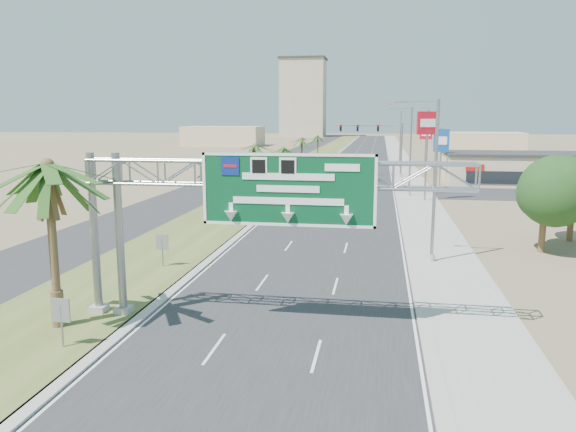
{
  "coord_description": "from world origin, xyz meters",
  "views": [
    {
      "loc": [
        4.2,
        -12.92,
        8.94
      ],
      "look_at": [
        -0.16,
        13.5,
        4.2
      ],
      "focal_mm": 35.0,
      "sensor_mm": 36.0,
      "label": 1
    }
  ],
  "objects_px": {
    "car_mid_lane": "(325,196)",
    "car_far": "(334,166)",
    "signal_mast": "(388,145)",
    "car_right_lane": "(362,182)",
    "pole_sign_red_near": "(428,129)",
    "car_left_lane": "(290,212)",
    "pole_sign_red_far": "(426,137)",
    "store_building": "(515,170)",
    "pole_sign_blue": "(441,143)",
    "palm_near": "(47,167)",
    "sign_gantry": "(253,186)"
  },
  "relations": [
    {
      "from": "car_left_lane",
      "to": "signal_mast",
      "type": "bearing_deg",
      "value": 81.97
    },
    {
      "from": "pole_sign_red_near",
      "to": "car_mid_lane",
      "type": "bearing_deg",
      "value": -164.46
    },
    {
      "from": "pole_sign_blue",
      "to": "car_mid_lane",
      "type": "bearing_deg",
      "value": -126.78
    },
    {
      "from": "pole_sign_red_near",
      "to": "pole_sign_red_far",
      "type": "height_order",
      "value": "pole_sign_red_near"
    },
    {
      "from": "sign_gantry",
      "to": "store_building",
      "type": "relative_size",
      "value": 0.93
    },
    {
      "from": "car_mid_lane",
      "to": "car_far",
      "type": "bearing_deg",
      "value": 86.74
    },
    {
      "from": "sign_gantry",
      "to": "signal_mast",
      "type": "height_order",
      "value": "signal_mast"
    },
    {
      "from": "pole_sign_red_near",
      "to": "pole_sign_blue",
      "type": "height_order",
      "value": "pole_sign_red_near"
    },
    {
      "from": "car_left_lane",
      "to": "pole_sign_red_near",
      "type": "xyz_separation_m",
      "value": [
        12.57,
        12.93,
        7.03
      ]
    },
    {
      "from": "car_far",
      "to": "pole_sign_blue",
      "type": "distance_m",
      "value": 23.98
    },
    {
      "from": "car_left_lane",
      "to": "pole_sign_blue",
      "type": "distance_m",
      "value": 32.49
    },
    {
      "from": "signal_mast",
      "to": "car_mid_lane",
      "type": "relative_size",
      "value": 2.31
    },
    {
      "from": "store_building",
      "to": "car_right_lane",
      "type": "distance_m",
      "value": 21.27
    },
    {
      "from": "signal_mast",
      "to": "pole_sign_red_near",
      "type": "xyz_separation_m",
      "value": [
        3.83,
        -23.63,
        2.84
      ]
    },
    {
      "from": "pole_sign_blue",
      "to": "pole_sign_red_far",
      "type": "bearing_deg",
      "value": 90.03
    },
    {
      "from": "sign_gantry",
      "to": "pole_sign_red_near",
      "type": "distance_m",
      "value": 39.74
    },
    {
      "from": "palm_near",
      "to": "pole_sign_red_far",
      "type": "height_order",
      "value": "palm_near"
    },
    {
      "from": "palm_near",
      "to": "car_mid_lane",
      "type": "relative_size",
      "value": 1.88
    },
    {
      "from": "signal_mast",
      "to": "car_far",
      "type": "bearing_deg",
      "value": 133.52
    },
    {
      "from": "car_right_lane",
      "to": "pole_sign_blue",
      "type": "bearing_deg",
      "value": 27.25
    },
    {
      "from": "car_left_lane",
      "to": "car_right_lane",
      "type": "bearing_deg",
      "value": 82.05
    },
    {
      "from": "palm_near",
      "to": "pole_sign_red_near",
      "type": "xyz_separation_m",
      "value": [
        18.2,
        40.34,
        0.76
      ]
    },
    {
      "from": "car_right_lane",
      "to": "signal_mast",
      "type": "bearing_deg",
      "value": 78.8
    },
    {
      "from": "car_mid_lane",
      "to": "store_building",
      "type": "bearing_deg",
      "value": 34.71
    },
    {
      "from": "car_left_lane",
      "to": "pole_sign_red_far",
      "type": "height_order",
      "value": "pole_sign_red_far"
    },
    {
      "from": "car_mid_lane",
      "to": "car_far",
      "type": "xyz_separation_m",
      "value": [
        -2.02,
        35.71,
        0.09
      ]
    },
    {
      "from": "store_building",
      "to": "car_right_lane",
      "type": "xyz_separation_m",
      "value": [
        -20.0,
        -7.14,
        -1.2
      ]
    },
    {
      "from": "car_mid_lane",
      "to": "car_left_lane",
      "type": "bearing_deg",
      "value": -108.18
    },
    {
      "from": "car_far",
      "to": "car_mid_lane",
      "type": "bearing_deg",
      "value": -86.0
    },
    {
      "from": "car_left_lane",
      "to": "car_right_lane",
      "type": "xyz_separation_m",
      "value": [
        5.57,
        23.44,
        0.14
      ]
    },
    {
      "from": "store_building",
      "to": "signal_mast",
      "type": "bearing_deg",
      "value": 160.46
    },
    {
      "from": "pole_sign_blue",
      "to": "pole_sign_red_far",
      "type": "xyz_separation_m",
      "value": [
        -0.02,
        26.17,
        -0.1
      ]
    },
    {
      "from": "car_mid_lane",
      "to": "car_far",
      "type": "distance_m",
      "value": 35.76
    },
    {
      "from": "car_left_lane",
      "to": "car_mid_lane",
      "type": "xyz_separation_m",
      "value": [
        2.07,
        10.01,
        0.07
      ]
    },
    {
      "from": "palm_near",
      "to": "car_left_lane",
      "type": "relative_size",
      "value": 2.15
    },
    {
      "from": "car_mid_lane",
      "to": "pole_sign_blue",
      "type": "height_order",
      "value": "pole_sign_blue"
    },
    {
      "from": "car_right_lane",
      "to": "palm_near",
      "type": "bearing_deg",
      "value": -100.02
    },
    {
      "from": "signal_mast",
      "to": "pole_sign_red_near",
      "type": "bearing_deg",
      "value": -80.8
    },
    {
      "from": "palm_near",
      "to": "car_mid_lane",
      "type": "bearing_deg",
      "value": 78.37
    },
    {
      "from": "car_left_lane",
      "to": "car_mid_lane",
      "type": "distance_m",
      "value": 10.22
    },
    {
      "from": "car_right_lane",
      "to": "pole_sign_red_near",
      "type": "distance_m",
      "value": 14.39
    },
    {
      "from": "palm_near",
      "to": "car_far",
      "type": "height_order",
      "value": "palm_near"
    },
    {
      "from": "palm_near",
      "to": "car_right_lane",
      "type": "xyz_separation_m",
      "value": [
        11.2,
        50.86,
        -6.13
      ]
    },
    {
      "from": "palm_near",
      "to": "pole_sign_red_far",
      "type": "xyz_separation_m",
      "value": [
        21.2,
        81.66,
        -1.44
      ]
    },
    {
      "from": "car_left_lane",
      "to": "pole_sign_red_far",
      "type": "distance_m",
      "value": 56.65
    },
    {
      "from": "signal_mast",
      "to": "pole_sign_red_far",
      "type": "xyz_separation_m",
      "value": [
        6.83,
        17.69,
        0.64
      ]
    },
    {
      "from": "car_right_lane",
      "to": "pole_sign_red_far",
      "type": "height_order",
      "value": "pole_sign_red_far"
    },
    {
      "from": "sign_gantry",
      "to": "pole_sign_blue",
      "type": "xyz_separation_m",
      "value": [
        13.08,
        53.57,
        -0.46
      ]
    },
    {
      "from": "sign_gantry",
      "to": "signal_mast",
      "type": "xyz_separation_m",
      "value": [
        6.23,
        62.05,
        -1.21
      ]
    },
    {
      "from": "palm_near",
      "to": "car_left_lane",
      "type": "height_order",
      "value": "palm_near"
    }
  ]
}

